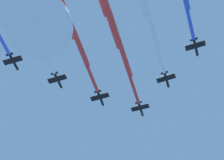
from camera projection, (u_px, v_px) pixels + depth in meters
jet_lead at (113, 27)px, 170.24m from camera, size 75.36×13.51×3.74m
jet_port_inner at (67, 19)px, 165.01m from camera, size 69.86×13.44×3.78m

